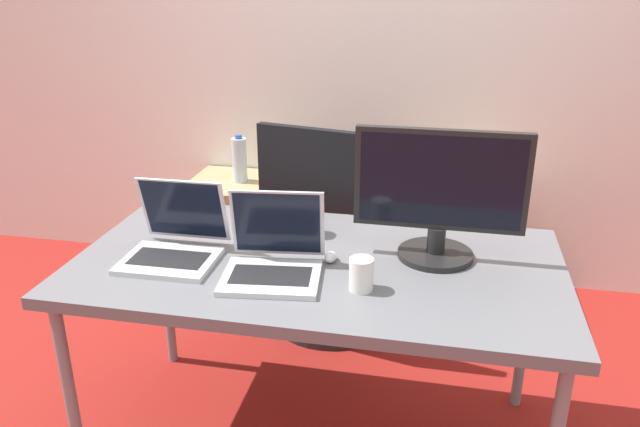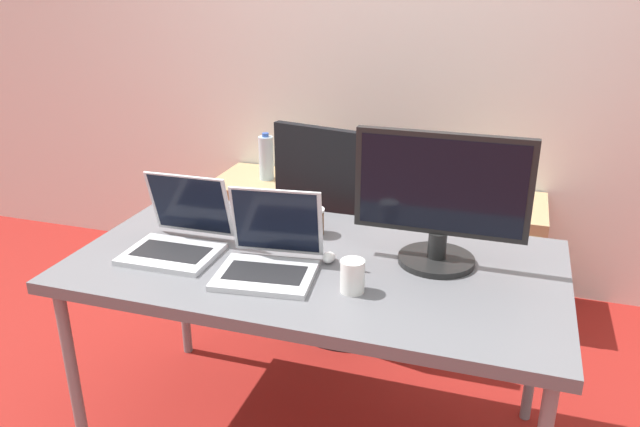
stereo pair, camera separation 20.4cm
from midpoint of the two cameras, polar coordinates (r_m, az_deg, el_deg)
The scene contains 13 objects.
wall_back at distance 3.31m, azimuth 3.36°, elevation 15.62°, with size 10.00×0.05×2.60m.
desk at distance 2.09m, azimuth -3.05°, elevation -5.54°, with size 1.60×0.85×0.74m.
office_chair at distance 2.93m, azimuth -1.58°, elevation -4.00°, with size 0.57×0.60×1.04m.
cabinet_left at distance 3.48m, azimuth -8.75°, elevation -1.59°, with size 0.55×0.47×0.58m.
cabinet_right at distance 3.28m, azimuth 10.90°, elevation -3.22°, with size 0.55×0.47×0.58m.
water_bottle at distance 3.35m, azimuth -9.13°, elevation 4.85°, with size 0.08×0.08×0.25m.
laptop_left at distance 1.97m, azimuth -7.28°, elevation -4.19°, with size 0.33×0.32×0.25m.
laptop_right at distance 2.14m, azimuth -15.87°, elevation -2.65°, with size 0.31×0.31×0.25m.
monitor at distance 2.02m, azimuth 8.06°, elevation 1.56°, with size 0.55×0.25×0.44m.
mouse at distance 2.05m, azimuth -1.85°, elevation -4.01°, with size 0.04×0.06×0.03m.
coffee_cup_white at distance 1.86m, azimuth 0.65°, elevation -5.65°, with size 0.07×0.07×0.10m.
coffee_cup_brown at distance 2.24m, azimuth -3.77°, elevation -0.80°, with size 0.09×0.09×0.10m.
scissors at distance 2.26m, azimuth -8.77°, elevation -2.10°, with size 0.15×0.13×0.01m.
Camera 1 is at (0.39, -1.82, 1.65)m, focal length 35.00 mm.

